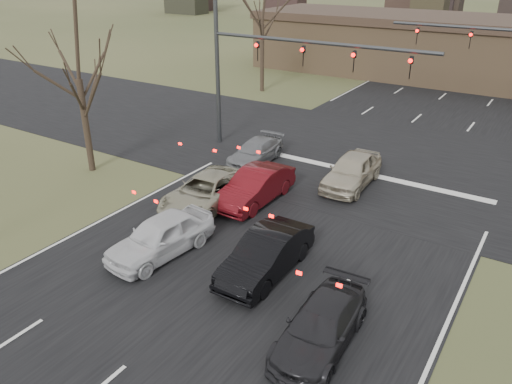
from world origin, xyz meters
TOP-DOWN VIEW (x-y plane):
  - ground at (0.00, 0.00)m, footprint 360.00×360.00m
  - road_main at (0.00, 60.00)m, footprint 14.00×300.00m
  - road_cross at (0.00, 15.00)m, footprint 200.00×14.00m
  - building at (2.00, 38.00)m, footprint 42.40×10.40m
  - mast_arm_near at (-5.23, 13.00)m, footprint 12.12×0.24m
  - tree_left_near at (-11.50, 6.00)m, footprint 5.10×5.10m
  - car_silver_suv at (-4.00, 5.87)m, footprint 2.65×5.16m
  - car_white_sedan at (-3.00, 1.88)m, footprint 2.24×4.53m
  - car_black_hatch at (0.88, 2.90)m, footprint 1.61×4.47m
  - car_charcoal_sedan at (4.00, 0.70)m, footprint 1.93×4.30m
  - car_grey_ahead at (-4.94, 11.37)m, footprint 1.89×4.21m
  - car_red_ahead at (-2.42, 7.38)m, footprint 1.62×4.56m
  - car_silver_ahead at (0.50, 11.32)m, footprint 1.98×4.60m

SIDE VIEW (x-z plane):
  - ground at x=0.00m, z-range 0.00..0.00m
  - road_main at x=0.00m, z-range 0.00..0.02m
  - road_cross at x=0.00m, z-range 0.00..0.03m
  - car_grey_ahead at x=-4.94m, z-range 0.00..1.20m
  - car_charcoal_sedan at x=4.00m, z-range 0.00..1.22m
  - car_silver_suv at x=-4.00m, z-range 0.00..1.39m
  - car_black_hatch at x=0.88m, z-range 0.00..1.47m
  - car_white_sedan at x=-3.00m, z-range 0.00..1.49m
  - car_red_ahead at x=-2.42m, z-range 0.00..1.50m
  - car_silver_ahead at x=0.50m, z-range 0.00..1.55m
  - building at x=2.00m, z-range 0.02..5.32m
  - mast_arm_near at x=-5.23m, z-range 1.07..9.07m
  - tree_left_near at x=-11.50m, z-range 2.32..10.82m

